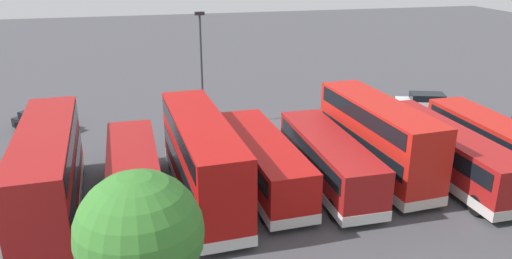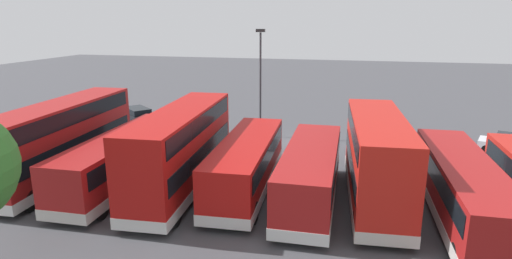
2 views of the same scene
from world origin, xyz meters
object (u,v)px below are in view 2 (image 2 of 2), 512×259
object	(u,v)px
bus_double_decker_third	(377,158)
bus_double_decker_sixth	(182,148)
bus_single_deck_second	(462,188)
bus_single_deck_seventh	(123,158)
bus_double_decker_far_end	(63,138)
waste_bin_yellow	(299,146)
lamp_post_tall	(260,75)
car_small_green	(138,116)
bus_single_deck_fifth	(247,163)
bus_single_deck_fourth	(311,173)

from	to	relation	value
bus_double_decker_third	bus_double_decker_sixth	size ratio (longest dim) A/B	0.89
bus_double_decker_third	bus_single_deck_second	bearing A→B (deg)	164.43
bus_single_deck_seventh	bus_double_decker_far_end	xyz separation A→B (m)	(4.07, -0.30, 0.83)
bus_single_deck_seventh	waste_bin_yellow	xyz separation A→B (m)	(-8.92, -8.56, -1.15)
lamp_post_tall	bus_double_decker_far_end	bearing A→B (deg)	52.01
bus_double_decker_sixth	bus_single_deck_seventh	bearing A→B (deg)	2.96
bus_double_decker_third	lamp_post_tall	size ratio (longest dim) A/B	1.22
lamp_post_tall	waste_bin_yellow	size ratio (longest dim) A/B	9.03
bus_single_deck_seventh	lamp_post_tall	distance (m)	13.70
car_small_green	bus_single_deck_fifth	bearing A→B (deg)	136.78
bus_double_decker_sixth	bus_single_deck_second	bearing A→B (deg)	178.28
bus_single_deck_second	car_small_green	size ratio (longest dim) A/B	2.57
bus_single_deck_seventh	car_small_green	world-z (taller)	bus_single_deck_seventh
lamp_post_tall	waste_bin_yellow	bearing A→B (deg)	135.27
car_small_green	bus_single_deck_second	bearing A→B (deg)	150.27
car_small_green	lamp_post_tall	world-z (taller)	lamp_post_tall
bus_double_decker_third	bus_single_deck_fifth	size ratio (longest dim) A/B	0.98
bus_single_deck_fifth	lamp_post_tall	distance (m)	12.01
bus_single_deck_second	car_small_green	distance (m)	28.29
bus_double_decker_third	bus_double_decker_far_end	xyz separation A→B (m)	(18.04, 0.55, 0.00)
bus_single_deck_fifth	car_small_green	bearing A→B (deg)	-43.22
bus_single_deck_fifth	waste_bin_yellow	bearing A→B (deg)	-103.19
bus_single_deck_fourth	bus_double_decker_sixth	distance (m)	7.18
waste_bin_yellow	bus_single_deck_second	bearing A→B (deg)	135.53
bus_single_deck_fourth	bus_single_deck_fifth	distance (m)	3.68
car_small_green	waste_bin_yellow	size ratio (longest dim) A/B	4.91
bus_single_deck_fifth	bus_double_decker_far_end	bearing A→B (deg)	2.77
bus_single_deck_fifth	bus_double_decker_third	bearing A→B (deg)	-179.94
bus_single_deck_fourth	bus_double_decker_far_end	bearing A→B (deg)	-0.63
bus_single_deck_fifth	bus_single_deck_seventh	size ratio (longest dim) A/B	0.94
bus_double_decker_third	bus_single_deck_seventh	bearing A→B (deg)	3.47
bus_single_deck_fifth	bus_double_decker_far_end	world-z (taller)	bus_double_decker_far_end
waste_bin_yellow	bus_double_decker_sixth	bearing A→B (deg)	57.51
bus_double_decker_sixth	waste_bin_yellow	distance (m)	10.12
bus_double_decker_far_end	car_small_green	world-z (taller)	bus_double_decker_far_end
bus_single_deck_second	bus_single_deck_fifth	distance (m)	10.83
bus_single_deck_fourth	bus_single_deck_seventh	xyz separation A→B (m)	(10.72, 0.14, 0.00)
bus_double_decker_sixth	bus_double_decker_third	bearing A→B (deg)	-176.36
bus_single_deck_second	bus_double_decker_sixth	bearing A→B (deg)	-1.72
bus_single_deck_seventh	waste_bin_yellow	world-z (taller)	bus_single_deck_seventh
bus_single_deck_fourth	bus_double_decker_third	bearing A→B (deg)	-167.69
bus_single_deck_fifth	lamp_post_tall	bearing A→B (deg)	-80.63
bus_single_deck_second	bus_double_decker_far_end	world-z (taller)	bus_double_decker_far_end
car_small_green	waste_bin_yellow	world-z (taller)	car_small_green
bus_double_decker_far_end	bus_single_deck_second	bearing A→B (deg)	178.58
lamp_post_tall	waste_bin_yellow	distance (m)	6.87
lamp_post_tall	bus_double_decker_third	bearing A→B (deg)	127.56
bus_double_decker_third	bus_single_deck_fourth	xyz separation A→B (m)	(3.26, 0.71, -0.83)
bus_double_decker_third	lamp_post_tall	world-z (taller)	lamp_post_tall
lamp_post_tall	car_small_green	bearing A→B (deg)	-7.50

